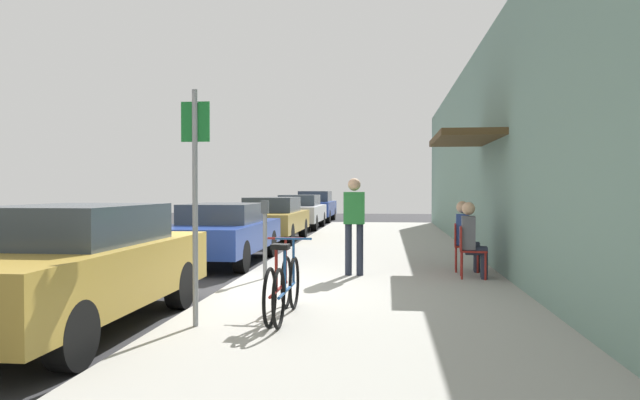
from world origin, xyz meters
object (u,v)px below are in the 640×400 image
(parked_car_4, at_px, (315,206))
(street_sign, at_px, (195,188))
(bicycle_1, at_px, (287,287))
(parked_car_3, at_px, (299,211))
(parked_car_0, at_px, (72,266))
(cafe_chair_0, at_px, (468,248))
(parked_car_2, at_px, (272,218))
(parked_car_1, at_px, (222,232))
(seated_patron_1, at_px, (466,233))
(parking_meter, at_px, (265,233))
(bicycle_0, at_px, (279,287))
(pedestrian_standing, at_px, (354,218))
(cafe_chair_1, at_px, (462,244))
(seated_patron_0, at_px, (472,237))

(parked_car_4, bearing_deg, street_sign, -86.23)
(bicycle_1, bearing_deg, parked_car_3, 98.14)
(street_sign, relative_size, bicycle_1, 1.52)
(parked_car_0, relative_size, cafe_chair_0, 5.06)
(parked_car_2, xyz_separation_m, parked_car_4, (0.00, 11.03, 0.06))
(parked_car_1, relative_size, seated_patron_1, 3.41)
(parked_car_3, relative_size, parking_meter, 3.33)
(parked_car_2, height_order, seated_patron_1, seated_patron_1)
(parking_meter, distance_m, bicycle_1, 3.07)
(bicycle_1, bearing_deg, bicycle_0, 161.28)
(parked_car_1, distance_m, pedestrian_standing, 3.78)
(parked_car_2, height_order, bicycle_0, parked_car_2)
(parked_car_2, bearing_deg, bicycle_1, -77.77)
(parked_car_0, bearing_deg, parked_car_4, 90.00)
(pedestrian_standing, bearing_deg, cafe_chair_1, 20.43)
(seated_patron_0, relative_size, pedestrian_standing, 0.76)
(parking_meter, xyz_separation_m, seated_patron_0, (3.48, 0.45, -0.07))
(parked_car_2, xyz_separation_m, cafe_chair_0, (4.97, -7.86, -0.09))
(parked_car_2, height_order, parking_meter, parking_meter)
(parked_car_1, bearing_deg, cafe_chair_0, -24.98)
(parked_car_0, distance_m, parked_car_4, 22.67)
(parked_car_3, bearing_deg, cafe_chair_0, -69.99)
(cafe_chair_0, bearing_deg, parked_car_4, 104.73)
(street_sign, bearing_deg, parking_meter, 89.16)
(seated_patron_1, xyz_separation_m, pedestrian_standing, (-2.00, -0.72, 0.30))
(parked_car_2, xyz_separation_m, pedestrian_standing, (3.03, -7.78, 0.40))
(bicycle_1, relative_size, cafe_chair_0, 1.97)
(street_sign, height_order, bicycle_1, street_sign)
(parked_car_3, bearing_deg, seated_patron_1, -68.61)
(parked_car_4, bearing_deg, parked_car_1, -90.00)
(parked_car_0, bearing_deg, bicycle_0, 10.73)
(seated_patron_1, bearing_deg, cafe_chair_0, -94.28)
(parked_car_3, xyz_separation_m, parking_meter, (1.55, -14.09, 0.16))
(parked_car_0, height_order, pedestrian_standing, pedestrian_standing)
(parked_car_0, relative_size, street_sign, 1.69)
(street_sign, bearing_deg, bicycle_1, 28.39)
(parked_car_3, height_order, cafe_chair_1, parked_car_3)
(seated_patron_1, bearing_deg, parked_car_0, -137.71)
(bicycle_1, xyz_separation_m, seated_patron_1, (2.59, 4.17, 0.34))
(parked_car_3, relative_size, street_sign, 1.69)
(parked_car_0, relative_size, parked_car_1, 1.00)
(seated_patron_1, bearing_deg, parking_meter, -160.21)
(parked_car_3, relative_size, bicycle_1, 2.57)
(parked_car_1, distance_m, parked_car_4, 16.58)
(parked_car_2, relative_size, bicycle_0, 2.57)
(parked_car_3, distance_m, parking_meter, 14.18)
(parked_car_0, height_order, seated_patron_0, parked_car_0)
(cafe_chair_1, bearing_deg, cafe_chair_0, -90.00)
(parking_meter, bearing_deg, cafe_chair_1, 20.20)
(parked_car_0, distance_m, bicycle_0, 2.39)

